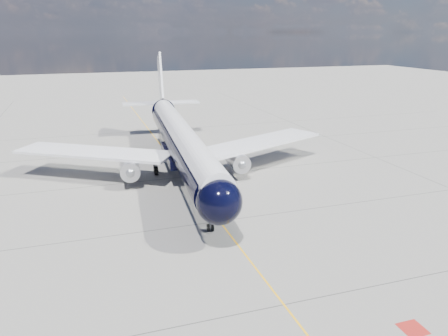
# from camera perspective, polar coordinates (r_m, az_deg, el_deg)

# --- Properties ---
(ground) EXTENTS (320.00, 320.00, 0.00)m
(ground) POSITION_cam_1_polar(r_m,az_deg,el_deg) (62.88, -6.14, 0.21)
(ground) COLOR gray
(ground) RESTS_ON ground
(taxiway_centerline) EXTENTS (0.16, 160.00, 0.01)m
(taxiway_centerline) POSITION_cam_1_polar(r_m,az_deg,el_deg) (58.23, -5.09, -1.16)
(taxiway_centerline) COLOR #FFB20D
(taxiway_centerline) RESTS_ON ground
(red_marking) EXTENTS (1.60, 1.60, 0.01)m
(red_marking) POSITION_cam_1_polar(r_m,az_deg,el_deg) (32.56, 23.43, -18.71)
(red_marking) COLOR maroon
(red_marking) RESTS_ON ground
(main_airliner) EXTENTS (43.00, 52.49, 15.16)m
(main_airliner) POSITION_cam_1_polar(r_m,az_deg,el_deg) (58.95, -5.75, 3.80)
(main_airliner) COLOR black
(main_airliner) RESTS_ON ground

